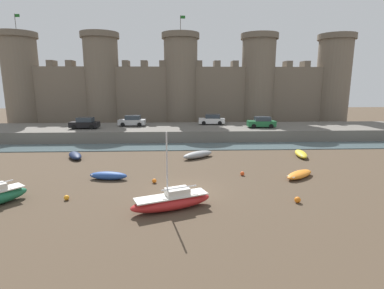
{
  "coord_description": "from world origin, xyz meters",
  "views": [
    {
      "loc": [
        -0.43,
        -21.89,
        8.13
      ],
      "look_at": [
        0.78,
        5.57,
        2.5
      ],
      "focal_mm": 28.0,
      "sensor_mm": 36.0,
      "label": 1
    }
  ],
  "objects_px": {
    "car_quay_east": "(212,120)",
    "car_quay_west": "(85,123)",
    "car_quay_centre_east": "(132,121)",
    "rowboat_near_channel_right": "(198,154)",
    "mooring_buoy_mid_mud": "(154,181)",
    "sailboat_midflat_centre": "(172,201)",
    "mooring_buoy_near_shore": "(298,200)",
    "mooring_buoy_near_channel": "(242,174)",
    "rowboat_midflat_right": "(75,155)",
    "car_quay_centre_west": "(262,122)",
    "mooring_buoy_off_centre": "(67,198)",
    "rowboat_foreground_left": "(299,174)",
    "rowboat_foreground_right": "(108,175)",
    "rowboat_foreground_centre": "(301,154)"
  },
  "relations": [
    {
      "from": "car_quay_east",
      "to": "car_quay_west",
      "type": "bearing_deg",
      "value": -169.06
    },
    {
      "from": "rowboat_near_channel_right",
      "to": "rowboat_foreground_centre",
      "type": "bearing_deg",
      "value": 0.61
    },
    {
      "from": "rowboat_near_channel_right",
      "to": "car_quay_west",
      "type": "bearing_deg",
      "value": 143.52
    },
    {
      "from": "sailboat_midflat_centre",
      "to": "mooring_buoy_near_shore",
      "type": "bearing_deg",
      "value": 4.55
    },
    {
      "from": "sailboat_midflat_centre",
      "to": "rowboat_near_channel_right",
      "type": "bearing_deg",
      "value": 79.36
    },
    {
      "from": "mooring_buoy_off_centre",
      "to": "car_quay_west",
      "type": "bearing_deg",
      "value": 103.61
    },
    {
      "from": "sailboat_midflat_centre",
      "to": "mooring_buoy_mid_mud",
      "type": "bearing_deg",
      "value": 106.54
    },
    {
      "from": "rowboat_foreground_left",
      "to": "mooring_buoy_mid_mud",
      "type": "distance_m",
      "value": 12.64
    },
    {
      "from": "rowboat_foreground_centre",
      "to": "mooring_buoy_near_shore",
      "type": "distance_m",
      "value": 14.27
    },
    {
      "from": "mooring_buoy_near_shore",
      "to": "car_quay_west",
      "type": "bearing_deg",
      "value": 131.56
    },
    {
      "from": "sailboat_midflat_centre",
      "to": "car_quay_west",
      "type": "distance_m",
      "value": 28.64
    },
    {
      "from": "mooring_buoy_off_centre",
      "to": "rowboat_near_channel_right",
      "type": "bearing_deg",
      "value": 49.49
    },
    {
      "from": "sailboat_midflat_centre",
      "to": "rowboat_midflat_right",
      "type": "distance_m",
      "value": 17.86
    },
    {
      "from": "sailboat_midflat_centre",
      "to": "car_quay_east",
      "type": "xyz_separation_m",
      "value": [
        5.76,
        29.01,
        1.87
      ]
    },
    {
      "from": "rowboat_foreground_left",
      "to": "car_quay_centre_east",
      "type": "relative_size",
      "value": 0.83
    },
    {
      "from": "car_quay_west",
      "to": "rowboat_near_channel_right",
      "type": "bearing_deg",
      "value": -36.48
    },
    {
      "from": "car_quay_centre_east",
      "to": "car_quay_east",
      "type": "bearing_deg",
      "value": 5.54
    },
    {
      "from": "mooring_buoy_near_channel",
      "to": "car_quay_west",
      "type": "bearing_deg",
      "value": 136.62
    },
    {
      "from": "mooring_buoy_mid_mud",
      "to": "car_quay_east",
      "type": "bearing_deg",
      "value": 72.75
    },
    {
      "from": "rowboat_foreground_centre",
      "to": "mooring_buoy_off_centre",
      "type": "bearing_deg",
      "value": -151.29
    },
    {
      "from": "rowboat_foreground_left",
      "to": "mooring_buoy_near_channel",
      "type": "height_order",
      "value": "rowboat_foreground_left"
    },
    {
      "from": "rowboat_foreground_left",
      "to": "car_quay_west",
      "type": "bearing_deg",
      "value": 141.71
    },
    {
      "from": "rowboat_foreground_centre",
      "to": "rowboat_midflat_right",
      "type": "xyz_separation_m",
      "value": [
        -25.24,
        0.27,
        0.02
      ]
    },
    {
      "from": "rowboat_near_channel_right",
      "to": "car_quay_centre_west",
      "type": "relative_size",
      "value": 0.94
    },
    {
      "from": "car_quay_centre_west",
      "to": "car_quay_centre_east",
      "type": "bearing_deg",
      "value": 172.52
    },
    {
      "from": "mooring_buoy_near_channel",
      "to": "mooring_buoy_near_shore",
      "type": "bearing_deg",
      "value": -68.47
    },
    {
      "from": "mooring_buoy_mid_mud",
      "to": "car_quay_west",
      "type": "distance_m",
      "value": 23.23
    },
    {
      "from": "rowboat_midflat_right",
      "to": "mooring_buoy_mid_mud",
      "type": "height_order",
      "value": "rowboat_midflat_right"
    },
    {
      "from": "car_quay_west",
      "to": "car_quay_centre_east",
      "type": "xyz_separation_m",
      "value": [
        6.49,
        2.45,
        0.0
      ]
    },
    {
      "from": "rowboat_midflat_right",
      "to": "car_quay_west",
      "type": "bearing_deg",
      "value": 101.12
    },
    {
      "from": "car_quay_east",
      "to": "mooring_buoy_off_centre",
      "type": "bearing_deg",
      "value": -116.08
    },
    {
      "from": "rowboat_near_channel_right",
      "to": "car_quay_west",
      "type": "relative_size",
      "value": 0.94
    },
    {
      "from": "rowboat_foreground_right",
      "to": "car_quay_east",
      "type": "distance_m",
      "value": 25.34
    },
    {
      "from": "sailboat_midflat_centre",
      "to": "mooring_buoy_near_shore",
      "type": "relative_size",
      "value": 12.98
    },
    {
      "from": "rowboat_foreground_centre",
      "to": "car_quay_centre_west",
      "type": "height_order",
      "value": "car_quay_centre_west"
    },
    {
      "from": "mooring_buoy_near_channel",
      "to": "mooring_buoy_off_centre",
      "type": "distance_m",
      "value": 14.61
    },
    {
      "from": "car_quay_centre_east",
      "to": "sailboat_midflat_centre",
      "type": "bearing_deg",
      "value": -76.45
    },
    {
      "from": "car_quay_east",
      "to": "rowboat_midflat_right",
      "type": "bearing_deg",
      "value": -138.28
    },
    {
      "from": "mooring_buoy_near_channel",
      "to": "car_quay_west",
      "type": "height_order",
      "value": "car_quay_west"
    },
    {
      "from": "mooring_buoy_off_centre",
      "to": "car_quay_east",
      "type": "xyz_separation_m",
      "value": [
        13.27,
        27.12,
        2.26
      ]
    },
    {
      "from": "rowboat_near_channel_right",
      "to": "mooring_buoy_near_channel",
      "type": "bearing_deg",
      "value": -61.59
    },
    {
      "from": "rowboat_near_channel_right",
      "to": "mooring_buoy_mid_mud",
      "type": "bearing_deg",
      "value": -116.48
    },
    {
      "from": "rowboat_foreground_left",
      "to": "mooring_buoy_mid_mud",
      "type": "bearing_deg",
      "value": -175.98
    },
    {
      "from": "rowboat_foreground_right",
      "to": "mooring_buoy_near_shore",
      "type": "xyz_separation_m",
      "value": [
        14.29,
        -5.78,
        -0.14
      ]
    },
    {
      "from": "rowboat_near_channel_right",
      "to": "mooring_buoy_near_shore",
      "type": "distance_m",
      "value": 14.37
    },
    {
      "from": "mooring_buoy_mid_mud",
      "to": "rowboat_foreground_right",
      "type": "bearing_deg",
      "value": 164.42
    },
    {
      "from": "mooring_buoy_near_shore",
      "to": "car_quay_centre_west",
      "type": "bearing_deg",
      "value": 80.45
    },
    {
      "from": "mooring_buoy_near_shore",
      "to": "car_quay_centre_east",
      "type": "xyz_separation_m",
      "value": [
        -15.38,
        27.11,
        2.22
      ]
    },
    {
      "from": "mooring_buoy_near_shore",
      "to": "mooring_buoy_off_centre",
      "type": "distance_m",
      "value": 16.23
    },
    {
      "from": "sailboat_midflat_centre",
      "to": "car_quay_east",
      "type": "relative_size",
      "value": 1.35
    }
  ]
}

